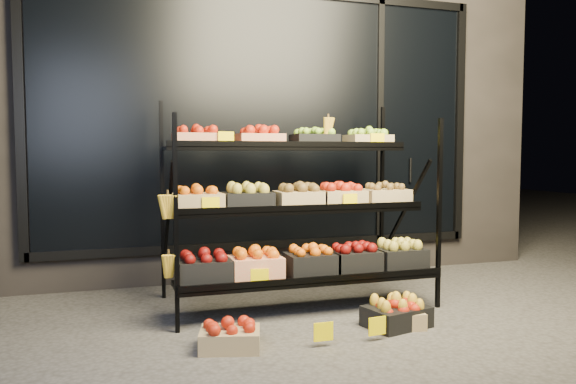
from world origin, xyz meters
name	(u,v)px	position (x,y,z in m)	size (l,w,h in m)	color
ground	(326,326)	(0.00, 0.00, 0.00)	(24.00, 24.00, 0.00)	#514F4C
building	(242,107)	(0.00, 2.59, 1.75)	(6.00, 2.08, 3.50)	#2D2826
display_rack	(297,208)	(-0.01, 0.60, 0.79)	(2.18, 1.02, 1.66)	black
tag_floor_a	(323,338)	(-0.18, -0.40, 0.06)	(0.13, 0.01, 0.12)	#FFE000
tag_floor_b	(377,332)	(0.20, -0.40, 0.06)	(0.13, 0.01, 0.12)	#FFE000
floor_crate_left	(230,335)	(-0.75, -0.26, 0.09)	(0.43, 0.36, 0.19)	tan
floor_crate_midright	(397,316)	(0.46, -0.18, 0.08)	(0.37, 0.29, 0.18)	tan
floor_crate_right	(396,313)	(0.47, -0.16, 0.10)	(0.49, 0.40, 0.21)	black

